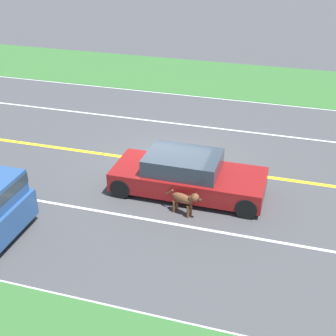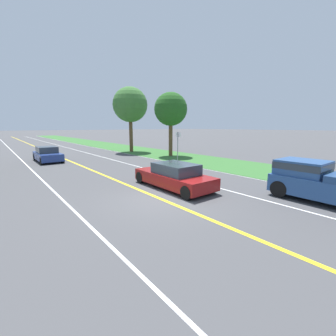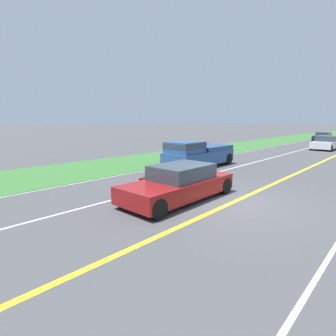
% 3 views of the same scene
% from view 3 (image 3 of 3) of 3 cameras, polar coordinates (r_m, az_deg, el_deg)
% --- Properties ---
extents(ground_plane, '(400.00, 400.00, 0.00)m').
position_cam_3_polar(ground_plane, '(9.97, 13.97, -7.27)').
color(ground_plane, '#424244').
extents(centre_divider_line, '(0.18, 160.00, 0.01)m').
position_cam_3_polar(centre_divider_line, '(9.97, 13.97, -7.25)').
color(centre_divider_line, yellow).
rests_on(centre_divider_line, ground).
extents(lane_edge_line_right, '(0.14, 160.00, 0.01)m').
position_cam_3_polar(lane_edge_line_right, '(14.53, -10.96, -1.62)').
color(lane_edge_line_right, white).
rests_on(lane_edge_line_right, ground).
extents(lane_dash_same_dir, '(0.10, 160.00, 0.01)m').
position_cam_3_polar(lane_dash_same_dir, '(11.96, -0.90, -4.00)').
color(lane_dash_same_dir, white).
rests_on(lane_dash_same_dir, ground).
extents(grass_verge_right, '(6.00, 160.00, 0.03)m').
position_cam_3_polar(grass_verge_right, '(17.00, -16.99, -0.12)').
color(grass_verge_right, '#33662D').
rests_on(grass_verge_right, ground).
extents(ego_car, '(1.94, 4.75, 1.32)m').
position_cam_3_polar(ego_car, '(9.89, 2.48, -3.37)').
color(ego_car, maroon).
rests_on(ego_car, ground).
extents(dog, '(0.52, 1.21, 0.86)m').
position_cam_3_polar(dog, '(10.54, -3.59, -3.00)').
color(dog, brown).
rests_on(dog, ground).
extents(pickup_truck, '(2.03, 5.23, 1.71)m').
position_cam_3_polar(pickup_truck, '(16.80, 6.38, 3.11)').
color(pickup_truck, '#284C84').
rests_on(pickup_truck, ground).
extents(car_trailing_near, '(1.94, 4.59, 1.40)m').
position_cam_3_polar(car_trailing_near, '(31.79, 31.11, 4.67)').
color(car_trailing_near, silver).
rests_on(car_trailing_near, ground).
extents(car_trailing_mid, '(1.93, 4.47, 1.27)m').
position_cam_3_polar(car_trailing_mid, '(45.33, 30.65, 5.89)').
color(car_trailing_mid, black).
rests_on(car_trailing_mid, ground).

